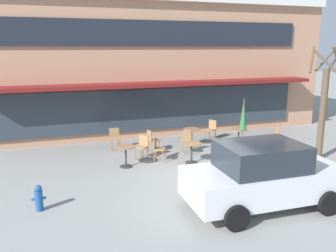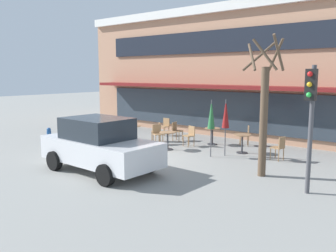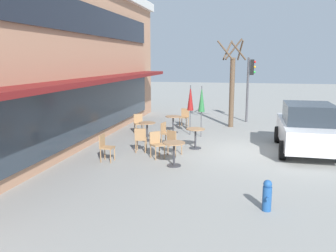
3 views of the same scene
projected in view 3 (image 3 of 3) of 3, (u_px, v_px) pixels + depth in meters
The scene contains 18 objects.
ground_plane at pixel (248, 152), 12.76m from camera, with size 80.00×80.00×0.00m, color gray.
cafe_table_near_wall at pixel (147, 128), 14.52m from camera, with size 0.70×0.70×0.76m.
cafe_table_streetside at pixel (173, 121), 16.16m from camera, with size 0.70×0.70×0.76m.
cafe_table_by_tree at pixel (174, 150), 11.04m from camera, with size 0.70×0.70×0.76m.
cafe_table_mid_patio at pixel (195, 135), 13.24m from camera, with size 0.70×0.70×0.76m.
patio_umbrella_green_folded at pixel (202, 99), 15.08m from camera, with size 0.28×0.28×2.20m.
patio_umbrella_cream_folded at pixel (190, 98), 15.49m from camera, with size 0.28×0.28×2.20m.
cafe_chair_0 at pixel (139, 122), 15.91m from camera, with size 0.55×0.55×0.89m.
cafe_chair_1 at pixel (105, 146), 11.55m from camera, with size 0.41×0.41×0.89m.
cafe_chair_2 at pixel (141, 138), 12.69m from camera, with size 0.46×0.46×0.89m.
cafe_chair_3 at pixel (156, 143), 11.98m from camera, with size 0.57×0.57×0.89m.
cafe_chair_4 at pixel (166, 132), 13.77m from camera, with size 0.48×0.48×0.89m.
cafe_chair_5 at pixel (173, 140), 12.31m from camera, with size 0.54×0.54×0.89m.
cafe_chair_6 at pixel (185, 116), 17.67m from camera, with size 0.46×0.46×0.89m.
parked_sedan at pixel (307, 128), 12.73m from camera, with size 4.23×2.07×1.76m.
street_tree at pixel (232, 86), 17.28m from camera, with size 1.29×1.43×4.31m.
traffic_light_pole at pixel (250, 79), 18.65m from camera, with size 0.26×0.44×3.40m.
fire_hydrant at pixel (267, 195), 7.78m from camera, with size 0.36×0.20×0.71m.
Camera 3 is at (-12.69, 0.20, 3.27)m, focal length 38.00 mm.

